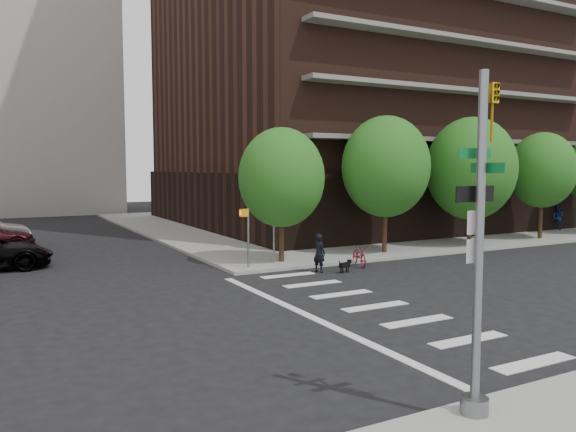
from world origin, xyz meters
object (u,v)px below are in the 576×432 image
dog_walker (319,253)px  pedestrian_far (558,218)px  scooter (359,255)px  traffic_signal (479,272)px

dog_walker → pedestrian_far: 23.17m
scooter → traffic_signal: bearing=-99.9°
traffic_signal → dog_walker: (4.99, 13.49, -1.86)m
pedestrian_far → dog_walker: bearing=-91.9°
scooter → pedestrian_far: size_ratio=1.07×
traffic_signal → pedestrian_far: bearing=33.8°
traffic_signal → dog_walker: size_ratio=3.57×
dog_walker → scooter: bearing=-98.9°
scooter → dog_walker: (-2.48, -0.50, 0.35)m
scooter → dog_walker: 2.56m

